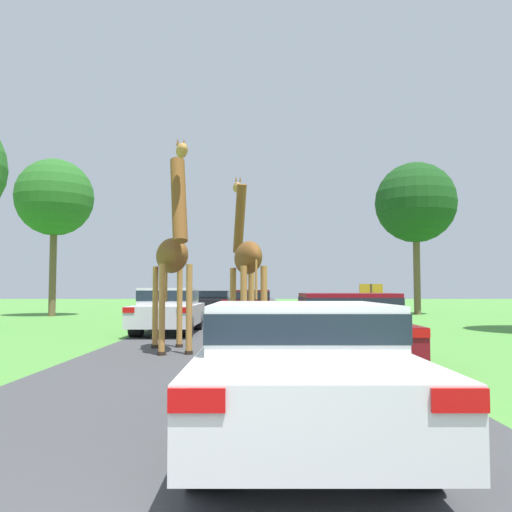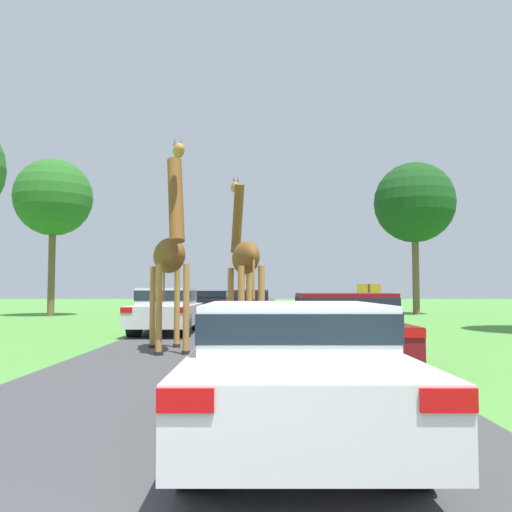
# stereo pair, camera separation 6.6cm
# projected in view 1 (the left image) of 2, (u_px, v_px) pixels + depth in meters

# --- Properties ---
(road) EXTENTS (6.46, 120.00, 0.00)m
(road) POSITION_uv_depth(u_px,v_px,m) (244.00, 314.00, 31.13)
(road) COLOR #424244
(road) RESTS_ON ground
(giraffe_near_road) EXTENTS (1.11, 2.92, 4.88)m
(giraffe_near_road) POSITION_uv_depth(u_px,v_px,m) (245.00, 260.00, 15.11)
(giraffe_near_road) COLOR #B77F3D
(giraffe_near_road) RESTS_ON ground
(giraffe_companion) EXTENTS (1.28, 2.93, 4.68)m
(giraffe_companion) POSITION_uv_depth(u_px,v_px,m) (171.00, 253.00, 12.61)
(giraffe_companion) COLOR #B77F3D
(giraffe_companion) RESTS_ON ground
(car_lead_maroon) EXTENTS (1.86, 4.49, 1.31)m
(car_lead_maroon) POSITION_uv_depth(u_px,v_px,m) (297.00, 363.00, 5.37)
(car_lead_maroon) COLOR silver
(car_lead_maroon) RESTS_ON ground
(car_queue_right) EXTENTS (1.90, 4.82, 1.49)m
(car_queue_right) POSITION_uv_depth(u_px,v_px,m) (167.00, 309.00, 17.90)
(car_queue_right) COLOR silver
(car_queue_right) RESTS_ON ground
(car_queue_left) EXTENTS (1.84, 4.65, 1.36)m
(car_queue_left) POSITION_uv_depth(u_px,v_px,m) (211.00, 302.00, 28.83)
(car_queue_left) COLOR black
(car_queue_left) RESTS_ON ground
(car_far_ahead) EXTENTS (1.77, 4.80, 1.41)m
(car_far_ahead) POSITION_uv_depth(u_px,v_px,m) (249.00, 305.00, 23.84)
(car_far_ahead) COLOR #561914
(car_far_ahead) RESTS_ON ground
(car_verge_right) EXTENTS (1.90, 3.96, 1.37)m
(car_verge_right) POSITION_uv_depth(u_px,v_px,m) (346.00, 327.00, 10.31)
(car_verge_right) COLOR maroon
(car_verge_right) RESTS_ON ground
(tree_left_edge) EXTENTS (4.65, 4.65, 8.79)m
(tree_left_edge) POSITION_uv_depth(u_px,v_px,m) (414.00, 203.00, 31.37)
(tree_left_edge) COLOR brown
(tree_left_edge) RESTS_ON ground
(tree_centre_back) EXTENTS (4.18, 4.18, 8.54)m
(tree_centre_back) POSITION_uv_depth(u_px,v_px,m) (53.00, 198.00, 29.45)
(tree_centre_back) COLOR brown
(tree_centre_back) RESTS_ON ground
(sign_post) EXTENTS (0.70, 0.08, 1.60)m
(sign_post) POSITION_uv_depth(u_px,v_px,m) (370.00, 300.00, 16.24)
(sign_post) COLOR #4C3823
(sign_post) RESTS_ON ground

